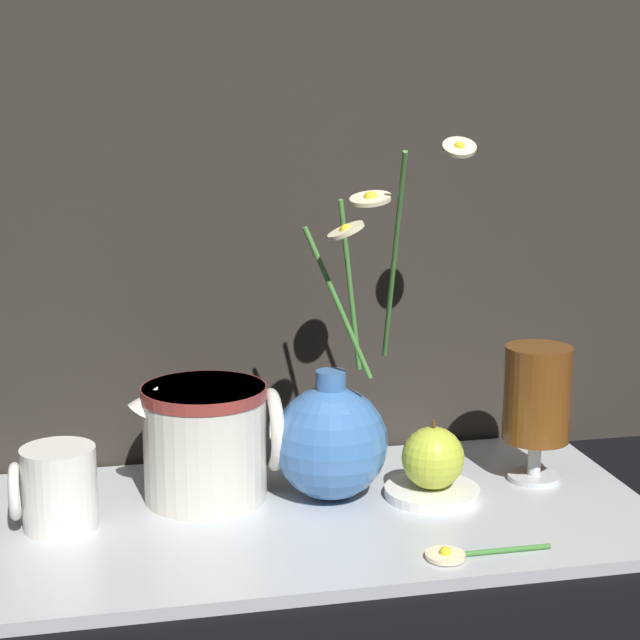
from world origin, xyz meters
name	(u,v)px	position (x,y,z in m)	size (l,w,h in m)	color
ground_plane	(312,522)	(0.00, 0.00, 0.00)	(6.00, 6.00, 0.00)	black
shelf	(312,517)	(0.00, 0.00, 0.01)	(0.68, 0.34, 0.01)	#B2B7BC
vase_with_flowers	(332,437)	(0.03, 0.03, 0.08)	(0.20, 0.14, 0.36)	#3F72B7
yellow_mug	(56,488)	(-0.24, 0.01, 0.05)	(0.08, 0.07, 0.08)	silver
ceramic_pitcher	(207,437)	(-0.10, 0.06, 0.08)	(0.15, 0.13, 0.13)	beige
tea_glass	(537,398)	(0.25, 0.03, 0.10)	(0.07, 0.07, 0.15)	silver
saucer_plate	(432,492)	(0.13, 0.01, 0.02)	(0.10, 0.10, 0.01)	white
orange_fruit	(433,458)	(0.13, 0.01, 0.05)	(0.06, 0.06, 0.07)	#B7C638
loose_daisy	(460,554)	(0.11, -0.13, 0.02)	(0.12, 0.04, 0.01)	#3D7A33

